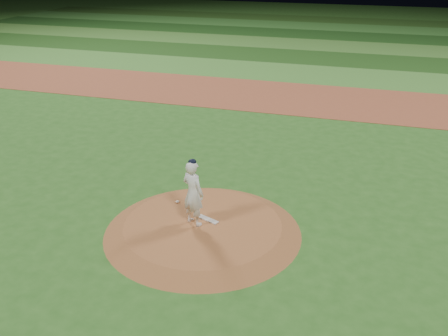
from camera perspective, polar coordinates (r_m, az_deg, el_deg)
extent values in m
plane|color=#2A601F|center=(14.12, -2.42, -7.27)|extent=(120.00, 120.00, 0.00)
cube|color=brown|center=(26.68, 7.73, 7.99)|extent=(70.00, 6.00, 0.02)
cube|color=#3D7D2D|center=(31.95, 9.50, 10.57)|extent=(70.00, 5.00, 0.02)
cube|color=#1C4516|center=(36.79, 10.68, 12.27)|extent=(70.00, 5.00, 0.02)
cube|color=#3B732A|center=(41.68, 11.60, 13.57)|extent=(70.00, 5.00, 0.02)
cube|color=#184014|center=(46.58, 12.33, 14.59)|extent=(70.00, 5.00, 0.02)
cube|color=#2F6D27|center=(51.51, 12.93, 15.42)|extent=(70.00, 5.00, 0.02)
cube|color=#224A18|center=(56.45, 13.42, 16.10)|extent=(70.00, 5.00, 0.02)
cone|color=#9A5A30|center=(14.05, -2.43, -6.84)|extent=(5.50, 5.50, 0.25)
cube|color=silver|center=(14.17, -1.85, -5.89)|extent=(0.69, 0.41, 0.03)
ellipsoid|color=white|center=(15.12, -5.35, -3.85)|extent=(0.11, 0.11, 0.06)
imported|color=white|center=(13.58, -3.55, -2.88)|extent=(0.81, 0.69, 1.89)
ellipsoid|color=black|center=(13.18, -3.65, 0.70)|extent=(0.22, 0.22, 0.15)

